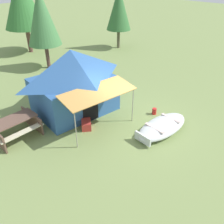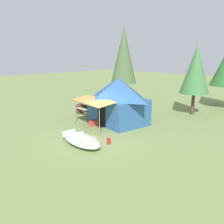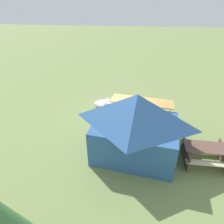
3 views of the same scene
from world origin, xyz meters
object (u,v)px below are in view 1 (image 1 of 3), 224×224
(beached_rowboat, at_px, (162,127))
(cooler_box, at_px, (86,125))
(pine_tree_side, at_px, (22,1))
(canvas_cabin_tent, at_px, (73,81))
(fuel_can, at_px, (154,111))
(picnic_table, at_px, (14,126))
(pine_tree_back_left, at_px, (119,8))
(pine_tree_far_center, at_px, (42,17))

(beached_rowboat, bearing_deg, cooler_box, 128.06)
(cooler_box, height_order, pine_tree_side, pine_tree_side)
(canvas_cabin_tent, relative_size, pine_tree_side, 0.78)
(beached_rowboat, height_order, pine_tree_side, pine_tree_side)
(fuel_can, bearing_deg, cooler_box, 152.43)
(cooler_box, xyz_separation_m, fuel_can, (2.79, -1.46, -0.02))
(cooler_box, distance_m, pine_tree_side, 11.94)
(picnic_table, distance_m, fuel_can, 5.89)
(fuel_can, height_order, pine_tree_back_left, pine_tree_back_left)
(picnic_table, xyz_separation_m, pine_tree_far_center, (5.15, 5.21, 2.66))
(canvas_cabin_tent, distance_m, pine_tree_far_center, 6.09)
(cooler_box, bearing_deg, fuel_can, -27.57)
(canvas_cabin_tent, distance_m, cooler_box, 2.06)
(cooler_box, distance_m, pine_tree_far_center, 8.03)
(picnic_table, distance_m, cooler_box, 2.77)
(cooler_box, bearing_deg, canvas_cabin_tent, 65.80)
(fuel_can, xyz_separation_m, pine_tree_back_left, (6.56, 7.86, 2.83))
(canvas_cabin_tent, height_order, pine_tree_far_center, pine_tree_far_center)
(beached_rowboat, distance_m, picnic_table, 5.78)
(cooler_box, relative_size, pine_tree_side, 0.10)
(beached_rowboat, bearing_deg, pine_tree_back_left, 49.83)
(picnic_table, xyz_separation_m, fuel_can, (5.00, -3.10, -0.34))
(beached_rowboat, bearing_deg, picnic_table, 135.22)
(pine_tree_far_center, bearing_deg, canvas_cabin_tent, -112.97)
(cooler_box, relative_size, fuel_can, 1.96)
(cooler_box, bearing_deg, pine_tree_far_center, 66.76)
(pine_tree_far_center, bearing_deg, beached_rowboat, -96.44)
(fuel_can, relative_size, pine_tree_far_center, 0.06)
(cooler_box, height_order, pine_tree_far_center, pine_tree_far_center)
(pine_tree_back_left, bearing_deg, pine_tree_side, 141.22)
(canvas_cabin_tent, bearing_deg, pine_tree_back_left, 29.65)
(fuel_can, height_order, pine_tree_far_center, pine_tree_far_center)
(picnic_table, xyz_separation_m, cooler_box, (2.21, -1.65, -0.31))
(picnic_table, relative_size, pine_tree_back_left, 0.38)
(fuel_can, bearing_deg, beached_rowboat, -132.78)
(fuel_can, xyz_separation_m, pine_tree_far_center, (0.15, 8.31, 2.99))
(canvas_cabin_tent, bearing_deg, pine_tree_far_center, 67.03)
(canvas_cabin_tent, xyz_separation_m, pine_tree_side, (3.31, 9.27, 2.11))
(pine_tree_far_center, xyz_separation_m, pine_tree_side, (1.03, 3.87, 0.45))
(beached_rowboat, distance_m, pine_tree_side, 13.73)
(picnic_table, relative_size, fuel_can, 6.03)
(picnic_table, distance_m, pine_tree_far_center, 7.79)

